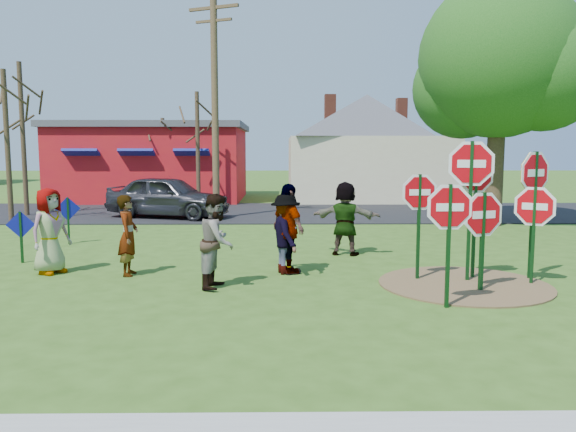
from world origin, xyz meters
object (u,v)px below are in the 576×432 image
stop_sign_b (476,186)px  stop_sign_d (534,183)px  stop_sign_a (449,218)px  person_b (128,235)px  utility_pole (215,102)px  stop_sign_c (471,178)px  leafy_tree (503,67)px  person_a (50,231)px  suv (168,196)px

stop_sign_b → stop_sign_d: 1.11m
stop_sign_a → person_b: 6.32m
utility_pole → stop_sign_d: bearing=-53.7°
stop_sign_c → leafy_tree: 9.56m
stop_sign_b → stop_sign_c: 0.35m
stop_sign_c → stop_sign_d: bearing=17.8°
person_a → stop_sign_c: bearing=-65.3°
stop_sign_a → leafy_tree: size_ratio=0.26×
stop_sign_a → person_a: (-7.44, 2.65, -0.58)m
stop_sign_d → leafy_tree: 9.06m
stop_sign_d → utility_pole: (-7.30, 9.96, 2.38)m
stop_sign_c → suv: bearing=139.4°
stop_sign_b → person_a: (-8.57, 0.58, -0.95)m
person_b → leafy_tree: (10.45, 7.55, 4.45)m
stop_sign_a → stop_sign_b: (1.13, 2.07, 0.37)m
stop_sign_d → leafy_tree: (2.43, 8.05, 3.37)m
stop_sign_d → suv: (-9.15, 10.21, -1.08)m
stop_sign_c → stop_sign_d: stop_sign_c is taller
utility_pole → person_b: bearing=-94.3°
stop_sign_c → person_b: (-6.73, 0.63, -1.18)m
person_b → utility_pole: size_ratio=0.20×
stop_sign_a → stop_sign_c: bearing=61.3°
person_a → stop_sign_a: bearing=-79.3°
stop_sign_a → stop_sign_d: bearing=39.9°
person_b → stop_sign_c: bearing=-98.6°
stop_sign_c → person_a: bearing=-173.5°
stop_sign_b → person_b: (-6.92, 0.38, -1.02)m
suv → person_a: bearing=-165.3°
stop_sign_d → leafy_tree: size_ratio=0.33×
stop_sign_a → utility_pole: 13.25m
stop_sign_d → stop_sign_b: bearing=143.3°
person_a → person_b: bearing=-66.4°
stop_sign_a → leafy_tree: (4.66, 10.00, 3.81)m
stop_sign_a → utility_pole: (-5.07, 11.91, 2.82)m
person_b → leafy_tree: 13.64m
stop_sign_b → utility_pole: bearing=116.5°
leafy_tree → stop_sign_b: bearing=-114.0°
stop_sign_b → utility_pole: (-6.20, 9.84, 2.44)m
stop_sign_a → person_a: 7.92m
stop_sign_b → stop_sign_c: bearing=-132.7°
stop_sign_a → suv: 14.01m
stop_sign_d → suv: bearing=101.3°
stop_sign_c → stop_sign_d: (1.29, 0.13, -0.10)m
stop_sign_a → stop_sign_d: stop_sign_d is taller
utility_pole → leafy_tree: bearing=-11.1°
stop_sign_c → stop_sign_a: bearing=-105.2°
stop_sign_c → person_b: size_ratio=1.75×
person_a → utility_pole: size_ratio=0.22×
stop_sign_d → utility_pole: bearing=95.7°
person_b → utility_pole: utility_pole is taller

